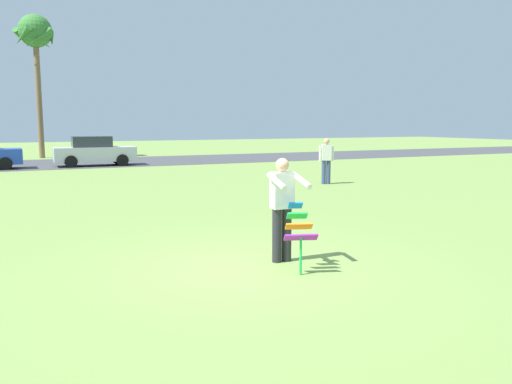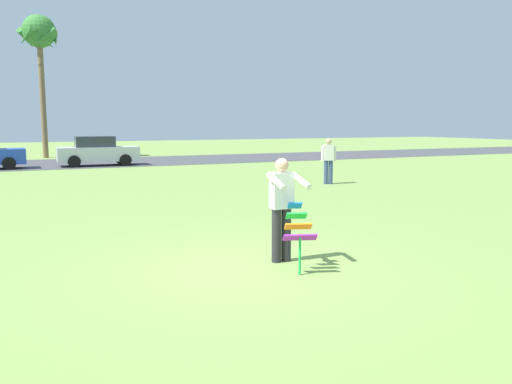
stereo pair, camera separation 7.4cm
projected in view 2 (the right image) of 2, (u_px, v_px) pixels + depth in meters
ground_plane at (246, 268)px, 8.12m from camera, size 120.00×120.00×0.00m
road_strip at (80, 163)px, 29.49m from camera, size 120.00×8.00×0.01m
person_kite_flyer at (282, 206)px, 8.36m from camera, size 0.55×0.66×1.73m
kite_held at (298, 228)px, 7.82m from camera, size 0.56×0.72×1.05m
parked_car_silver at (97, 152)px, 27.52m from camera, size 4.24×1.91×1.60m
palm_tree_right_near at (39, 38)px, 32.91m from camera, size 2.58×2.71×9.25m
person_walker_near at (329, 160)px, 19.21m from camera, size 0.54×0.33×1.73m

